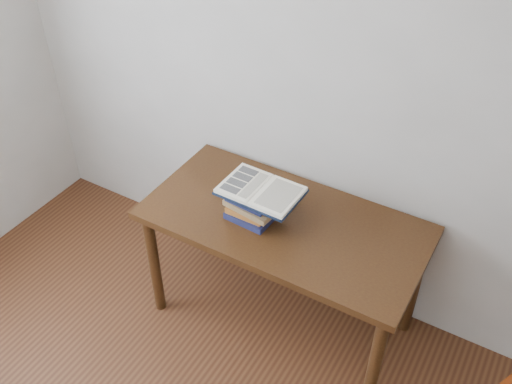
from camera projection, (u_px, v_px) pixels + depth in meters
The scene contains 3 objects.
desk at pixel (284, 234), 2.81m from camera, with size 1.37×0.68×0.73m.
book_stack at pixel (252, 202), 2.71m from camera, with size 0.27×0.21×0.18m.
open_book at pixel (261, 191), 2.61m from camera, with size 0.37×0.26×0.03m.
Camera 1 is at (1.04, -0.45, 2.58)m, focal length 40.00 mm.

